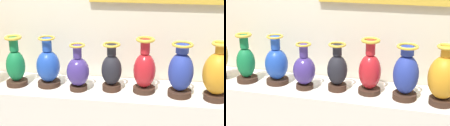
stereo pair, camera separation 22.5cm
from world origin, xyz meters
TOP-DOWN VIEW (x-y plane):
  - back_wall at (0.01, 0.27)m, footprint 5.20×0.14m
  - vase_emerald at (-0.67, -0.04)m, footprint 0.15×0.15m
  - vase_sapphire at (-0.44, -0.01)m, footprint 0.16×0.16m
  - vase_indigo at (-0.22, -0.05)m, footprint 0.15×0.15m
  - vase_onyx at (0.00, -0.02)m, footprint 0.13×0.13m
  - vase_crimson at (0.22, -0.02)m, footprint 0.15×0.15m
  - vase_cobalt at (0.45, -0.05)m, footprint 0.16×0.16m
  - vase_amber at (0.67, -0.07)m, footprint 0.19×0.19m

SIDE VIEW (x-z plane):
  - vase_indigo at x=-0.22m, z-range 0.89..1.21m
  - vase_sapphire at x=-0.44m, z-range 0.89..1.24m
  - vase_onyx at x=0.00m, z-range 0.90..1.23m
  - vase_emerald at x=-0.67m, z-range 0.89..1.24m
  - vase_crimson at x=0.22m, z-range 0.89..1.26m
  - vase_cobalt at x=0.45m, z-range 0.91..1.26m
  - vase_amber at x=0.67m, z-range 0.90..1.28m
  - back_wall at x=0.01m, z-range 0.01..2.93m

